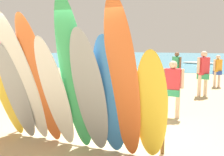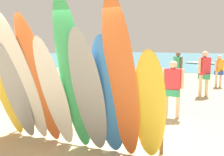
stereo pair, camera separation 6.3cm
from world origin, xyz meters
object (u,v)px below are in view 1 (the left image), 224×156
surfboard_rack (82,113)px  beach_chair_red (30,91)px  surfboard_grey_6 (90,96)px  distant_boat (198,63)px  surfboard_yellow_0 (1,76)px  surfboard_yellow_9 (151,108)px  beachgoer_photographing (123,78)px  surfboard_white_4 (56,96)px  beachgoer_midbeach (176,66)px  beachgoer_strolling (218,69)px  beachgoer_by_water (172,85)px  surfboard_grey_1 (17,94)px  surfboard_orange_8 (123,85)px  surfboard_orange_3 (40,84)px  surfboard_white_2 (24,82)px  surfboard_green_5 (75,80)px  beachgoer_near_rack (203,70)px  surfboard_blue_7 (110,99)px

surfboard_rack → beach_chair_red: 3.79m
surfboard_grey_6 → distant_boat: 21.95m
surfboard_yellow_0 → surfboard_yellow_9: (3.02, 0.12, -0.39)m
beachgoer_photographing → distant_boat: size_ratio=0.52×
surfboard_white_4 → beachgoer_midbeach: surfboard_white_4 is taller
beachgoer_strolling → beachgoer_by_water: size_ratio=0.96×
surfboard_grey_1 → surfboard_white_4: (0.97, -0.07, 0.06)m
surfboard_yellow_0 → surfboard_white_4: (1.32, -0.05, -0.28)m
beach_chair_red → surfboard_orange_8: bearing=-34.7°
surfboard_grey_6 → surfboard_orange_3: bearing=-179.6°
surfboard_white_2 → surfboard_grey_6: 1.39m
distant_boat → beachgoer_strolling: bearing=-85.2°
beachgoer_strolling → distant_boat: beachgoer_strolling is taller
surfboard_green_5 → beachgoer_near_rack: (2.03, 6.13, -0.38)m
surfboard_yellow_0 → beachgoer_near_rack: size_ratio=1.62×
surfboard_yellow_0 → beachgoer_by_water: size_ratio=1.81×
surfboard_green_5 → distant_boat: size_ratio=0.88×
surfboard_blue_7 → beach_chair_red: (-3.97, 2.65, -0.65)m
beachgoer_strolling → beachgoer_photographing: size_ratio=0.88×
surfboard_orange_3 → beachgoer_photographing: bearing=82.4°
surfboard_blue_7 → beach_chair_red: surfboard_blue_7 is taller
surfboard_rack → surfboard_blue_7: (0.83, -0.54, 0.49)m
surfboard_white_2 → beachgoer_photographing: size_ratio=1.59×
beachgoer_strolling → surfboard_orange_3: bearing=18.2°
surfboard_white_4 → distant_boat: bearing=86.4°
beachgoer_by_water → beach_chair_red: size_ratio=1.88×
surfboard_yellow_9 → beachgoer_strolling: size_ratio=1.35×
beachgoer_midbeach → beach_chair_red: bearing=-83.9°
surfboard_white_2 → surfboard_orange_8: bearing=5.4°
surfboard_white_4 → distant_boat: (1.95, 21.90, -0.96)m
surfboard_orange_8 → surfboard_yellow_0: bearing=-176.3°
surfboard_yellow_0 → surfboard_blue_7: (2.33, 0.07, -0.27)m
surfboard_white_2 → beachgoer_strolling: size_ratio=1.81×
surfboard_orange_3 → surfboard_white_4: (0.35, -0.01, -0.19)m
surfboard_yellow_0 → surfboard_white_4: 1.35m
surfboard_white_4 → surfboard_yellow_9: bearing=7.1°
beachgoer_near_rack → beachgoer_photographing: 3.65m
surfboard_orange_3 → beachgoer_by_water: (2.04, 2.95, -0.36)m
surfboard_white_2 → surfboard_orange_3: (0.35, 0.01, -0.02)m
surfboard_grey_6 → distant_boat: size_ratio=0.72×
surfboard_grey_1 → surfboard_white_4: bearing=-3.4°
surfboard_yellow_0 → surfboard_rack: bearing=23.8°
surfboard_yellow_0 → distant_boat: size_ratio=0.86×
beachgoer_near_rack → surfboard_white_4: bearing=17.5°
surfboard_grey_6 → beachgoer_by_water: bearing=71.5°
surfboard_rack → surfboard_white_2: 1.29m
surfboard_white_4 → beach_chair_red: size_ratio=2.75×
surfboard_white_4 → surfboard_orange_8: (1.28, -0.00, 0.29)m
surfboard_green_5 → beachgoer_by_water: surfboard_green_5 is taller
surfboard_blue_7 → beach_chair_red: bearing=145.7°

